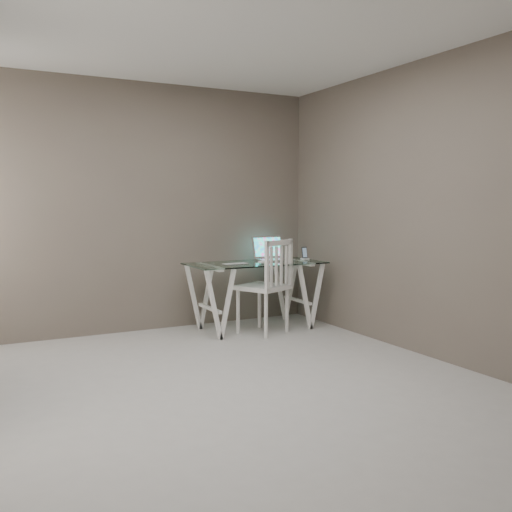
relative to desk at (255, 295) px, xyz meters
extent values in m
plane|color=#B2B0AB|center=(-1.13, -1.73, -0.38)|extent=(4.50, 4.50, 0.00)
cube|color=white|center=(-1.13, -1.73, 2.32)|extent=(4.00, 4.50, 0.02)
cube|color=#62584D|center=(-1.13, 0.52, 0.97)|extent=(4.00, 0.02, 2.70)
cube|color=#62584D|center=(-1.13, -3.98, 0.97)|extent=(4.00, 0.02, 2.70)
cube|color=#62584D|center=(0.87, -1.73, 0.97)|extent=(0.02, 4.50, 2.70)
cube|color=silver|center=(0.00, 0.00, 0.36)|extent=(1.50, 0.70, 0.01)
cube|color=white|center=(-0.55, 0.00, -0.02)|extent=(0.24, 0.62, 0.72)
cube|color=white|center=(0.55, 0.00, -0.02)|extent=(0.24, 0.62, 0.72)
cube|color=silver|center=(-0.02, -0.20, 0.12)|extent=(0.62, 0.62, 0.04)
cylinder|color=silver|center=(-0.11, -0.45, -0.15)|extent=(0.04, 0.04, 0.48)
cylinder|color=silver|center=(0.23, -0.29, -0.15)|extent=(0.04, 0.04, 0.48)
cylinder|color=silver|center=(-0.27, -0.11, -0.15)|extent=(0.04, 0.04, 0.48)
cylinder|color=silver|center=(0.08, 0.05, -0.15)|extent=(0.04, 0.04, 0.48)
cube|color=silver|center=(0.07, -0.40, 0.38)|extent=(0.44, 0.22, 0.52)
cube|color=silver|center=(0.31, 0.12, 0.37)|extent=(0.39, 0.27, 0.02)
cube|color=#19D899|center=(0.31, 0.29, 0.51)|extent=(0.39, 0.08, 0.25)
cube|color=silver|center=(-0.28, -0.06, 0.37)|extent=(0.28, 0.12, 0.01)
ellipsoid|color=white|center=(0.00, -0.16, 0.38)|extent=(0.12, 0.07, 0.04)
cube|color=white|center=(0.67, 0.04, 0.37)|extent=(0.08, 0.08, 0.02)
cube|color=black|center=(0.67, 0.05, 0.44)|extent=(0.06, 0.03, 0.13)
camera|label=1|loc=(-2.89, -5.56, 1.02)|focal=40.00mm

